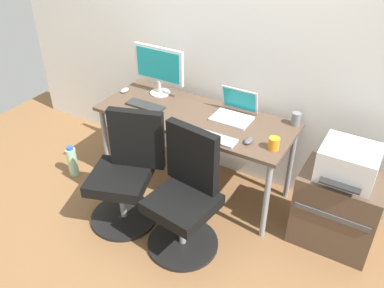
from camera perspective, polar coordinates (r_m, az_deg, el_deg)
name	(u,v)px	position (r m, az deg, el deg)	size (l,w,h in m)	color
ground_plane	(195,185)	(3.74, 0.39, -5.71)	(5.28, 5.28, 0.00)	brown
back_wall	(220,32)	(3.42, 3.98, 15.31)	(4.40, 0.04, 2.60)	white
desk	(195,122)	(3.36, 0.43, 3.07)	(1.63, 0.64, 0.73)	brown
office_chair_left	(126,174)	(3.21, -9.16, -4.22)	(0.56, 0.56, 0.94)	black
office_chair_right	(186,197)	(2.96, -0.88, -7.47)	(0.54, 0.54, 0.94)	black
side_cabinet	(336,209)	(3.23, 19.56, -8.57)	(0.58, 0.42, 0.61)	brown
printer	(349,163)	(2.97, 21.07, -2.48)	(0.38, 0.40, 0.24)	silver
water_bottle_on_floor	(72,161)	(3.94, -16.40, -2.34)	(0.09, 0.09, 0.31)	#A5D8B2
desktop_monitor	(159,67)	(3.58, -4.65, 10.65)	(0.48, 0.18, 0.43)	silver
open_laptop	(235,111)	(3.29, 6.02, 4.63)	(0.31, 0.27, 0.22)	silver
keyboard_by_monitor	(145,106)	(3.47, -6.56, 5.37)	(0.34, 0.12, 0.02)	#2D2D2D
keyboard_by_laptop	(214,138)	(3.01, 3.16, 0.83)	(0.34, 0.12, 0.02)	#B7B7B7
mouse_by_monitor	(125,90)	(3.74, -9.39, 7.44)	(0.06, 0.10, 0.03)	#B7B7B7
mouse_by_laptop	(248,141)	(3.00, 7.90, 0.47)	(0.06, 0.10, 0.03)	#515156
coffee_mug	(274,144)	(2.94, 11.40, 0.06)	(0.08, 0.08, 0.09)	orange
pen_cup	(296,119)	(3.27, 14.35, 3.42)	(0.07, 0.07, 0.10)	slate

